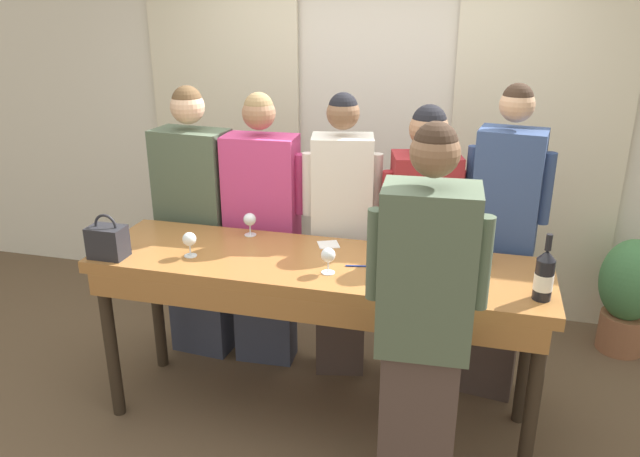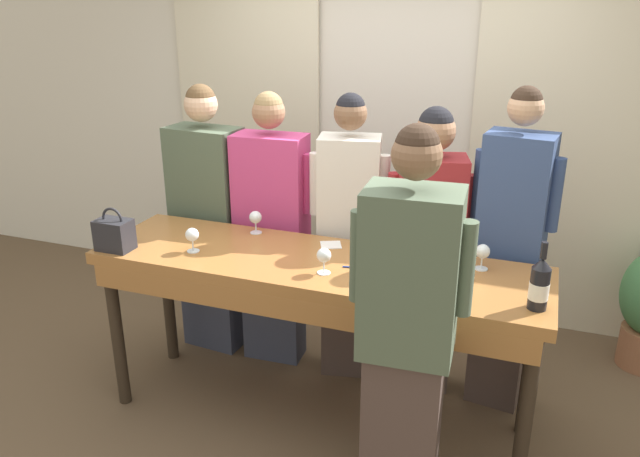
{
  "view_description": "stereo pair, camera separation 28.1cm",
  "coord_description": "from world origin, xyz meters",
  "px_view_note": "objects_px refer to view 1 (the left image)",
  "views": [
    {
      "loc": [
        0.77,
        -2.84,
        2.25
      ],
      "look_at": [
        0.0,
        0.07,
        1.12
      ],
      "focal_mm": 35.0,
      "sensor_mm": 36.0,
      "label": 1
    },
    {
      "loc": [
        1.03,
        -2.75,
        2.25
      ],
      "look_at": [
        0.0,
        0.07,
        1.12
      ],
      "focal_mm": 35.0,
      "sensor_mm": 36.0,
      "label": 2
    }
  ],
  "objects_px": {
    "guest_navy_coat": "(502,245)",
    "wine_bottle": "(544,276)",
    "guest_cream_sweater": "(341,237)",
    "host_pouring": "(423,336)",
    "tasting_bar": "(316,280)",
    "wine_glass_center_right": "(422,236)",
    "wine_glass_front_mid": "(414,258)",
    "potted_plant": "(629,292)",
    "wine_glass_center_mid": "(250,220)",
    "wine_glass_back_left": "(481,246)",
    "wine_glass_back_mid": "(328,256)",
    "guest_olive_jacket": "(196,224)",
    "wine_glass_front_left": "(382,256)",
    "handbag": "(108,241)",
    "guest_striped_shirt": "(422,247)",
    "wine_glass_front_right": "(432,245)",
    "guest_pink_top": "(263,232)",
    "wine_glass_center_left": "(189,240)"
  },
  "relations": [
    {
      "from": "guest_navy_coat",
      "to": "wine_bottle",
      "type": "bearing_deg",
      "value": -76.55
    },
    {
      "from": "guest_cream_sweater",
      "to": "host_pouring",
      "type": "xyz_separation_m",
      "value": [
        0.59,
        -1.08,
        0.03
      ]
    },
    {
      "from": "tasting_bar",
      "to": "guest_navy_coat",
      "type": "xyz_separation_m",
      "value": [
        0.93,
        0.54,
        0.08
      ]
    },
    {
      "from": "wine_glass_center_right",
      "to": "guest_navy_coat",
      "type": "xyz_separation_m",
      "value": [
        0.42,
        0.28,
        -0.12
      ]
    },
    {
      "from": "wine_bottle",
      "to": "wine_glass_front_mid",
      "type": "distance_m",
      "value": 0.6
    },
    {
      "from": "potted_plant",
      "to": "wine_glass_center_right",
      "type": "bearing_deg",
      "value": -142.85
    },
    {
      "from": "wine_glass_center_mid",
      "to": "wine_glass_back_left",
      "type": "xyz_separation_m",
      "value": [
        1.27,
        -0.07,
        0.0
      ]
    },
    {
      "from": "wine_bottle",
      "to": "wine_glass_back_mid",
      "type": "distance_m",
      "value": 0.99
    },
    {
      "from": "guest_olive_jacket",
      "to": "guest_cream_sweater",
      "type": "bearing_deg",
      "value": 0.0
    },
    {
      "from": "wine_glass_front_mid",
      "to": "wine_glass_center_right",
      "type": "distance_m",
      "value": 0.29
    },
    {
      "from": "wine_glass_front_left",
      "to": "potted_plant",
      "type": "relative_size",
      "value": 0.17
    },
    {
      "from": "handbag",
      "to": "potted_plant",
      "type": "distance_m",
      "value": 3.25
    },
    {
      "from": "potted_plant",
      "to": "guest_cream_sweater",
      "type": "bearing_deg",
      "value": -158.76
    },
    {
      "from": "wine_glass_front_left",
      "to": "wine_glass_center_right",
      "type": "bearing_deg",
      "value": 63.06
    },
    {
      "from": "guest_cream_sweater",
      "to": "guest_striped_shirt",
      "type": "xyz_separation_m",
      "value": [
        0.47,
        -0.0,
        -0.02
      ]
    },
    {
      "from": "wine_glass_front_right",
      "to": "guest_pink_top",
      "type": "bearing_deg",
      "value": 159.82
    },
    {
      "from": "wine_glass_front_mid",
      "to": "guest_olive_jacket",
      "type": "relative_size",
      "value": 0.07
    },
    {
      "from": "guest_navy_coat",
      "to": "wine_glass_front_left",
      "type": "bearing_deg",
      "value": -134.25
    },
    {
      "from": "wine_glass_center_right",
      "to": "potted_plant",
      "type": "xyz_separation_m",
      "value": [
        1.28,
        0.97,
        -0.63
      ]
    },
    {
      "from": "guest_striped_shirt",
      "to": "host_pouring",
      "type": "relative_size",
      "value": 0.94
    },
    {
      "from": "handbag",
      "to": "wine_glass_back_left",
      "type": "bearing_deg",
      "value": 12.46
    },
    {
      "from": "wine_glass_center_right",
      "to": "wine_glass_center_left",
      "type": "bearing_deg",
      "value": -162.92
    },
    {
      "from": "guest_striped_shirt",
      "to": "host_pouring",
      "type": "height_order",
      "value": "host_pouring"
    },
    {
      "from": "wine_glass_front_mid",
      "to": "wine_glass_center_right",
      "type": "relative_size",
      "value": 1.0
    },
    {
      "from": "wine_glass_center_left",
      "to": "tasting_bar",
      "type": "bearing_deg",
      "value": 8.26
    },
    {
      "from": "guest_navy_coat",
      "to": "potted_plant",
      "type": "xyz_separation_m",
      "value": [
        0.86,
        0.69,
        -0.51
      ]
    },
    {
      "from": "tasting_bar",
      "to": "wine_bottle",
      "type": "height_order",
      "value": "wine_bottle"
    },
    {
      "from": "wine_glass_center_left",
      "to": "guest_cream_sweater",
      "type": "relative_size",
      "value": 0.08
    },
    {
      "from": "guest_navy_coat",
      "to": "wine_glass_center_mid",
      "type": "bearing_deg",
      "value": -168.86
    },
    {
      "from": "wine_glass_center_left",
      "to": "guest_cream_sweater",
      "type": "bearing_deg",
      "value": 43.68
    },
    {
      "from": "wine_glass_center_left",
      "to": "wine_glass_back_mid",
      "type": "distance_m",
      "value": 0.75
    },
    {
      "from": "handbag",
      "to": "host_pouring",
      "type": "xyz_separation_m",
      "value": [
        1.66,
        -0.32,
        -0.13
      ]
    },
    {
      "from": "wine_glass_front_mid",
      "to": "potted_plant",
      "type": "relative_size",
      "value": 0.17
    },
    {
      "from": "wine_glass_front_mid",
      "to": "guest_olive_jacket",
      "type": "bearing_deg",
      "value": 158.31
    },
    {
      "from": "wine_glass_front_left",
      "to": "guest_navy_coat",
      "type": "bearing_deg",
      "value": 45.75
    },
    {
      "from": "guest_striped_shirt",
      "to": "tasting_bar",
      "type": "bearing_deg",
      "value": -131.99
    },
    {
      "from": "wine_glass_front_right",
      "to": "wine_glass_back_mid",
      "type": "xyz_separation_m",
      "value": [
        -0.48,
        -0.27,
        0.0
      ]
    },
    {
      "from": "wine_bottle",
      "to": "guest_pink_top",
      "type": "height_order",
      "value": "guest_pink_top"
    },
    {
      "from": "wine_glass_front_right",
      "to": "guest_navy_coat",
      "type": "bearing_deg",
      "value": 47.7
    },
    {
      "from": "host_pouring",
      "to": "guest_olive_jacket",
      "type": "bearing_deg",
      "value": 144.85
    },
    {
      "from": "handbag",
      "to": "guest_striped_shirt",
      "type": "distance_m",
      "value": 1.72
    },
    {
      "from": "tasting_bar",
      "to": "wine_glass_center_right",
      "type": "height_order",
      "value": "wine_glass_center_right"
    },
    {
      "from": "wine_glass_center_mid",
      "to": "host_pouring",
      "type": "xyz_separation_m",
      "value": [
        1.06,
        -0.8,
        -0.13
      ]
    },
    {
      "from": "wine_glass_center_mid",
      "to": "guest_striped_shirt",
      "type": "distance_m",
      "value": 1.0
    },
    {
      "from": "wine_bottle",
      "to": "wine_glass_back_mid",
      "type": "relative_size",
      "value": 2.37
    },
    {
      "from": "guest_striped_shirt",
      "to": "guest_navy_coat",
      "type": "bearing_deg",
      "value": 0.0
    },
    {
      "from": "wine_bottle",
      "to": "wine_glass_back_left",
      "type": "bearing_deg",
      "value": 128.96
    },
    {
      "from": "guest_pink_top",
      "to": "guest_striped_shirt",
      "type": "distance_m",
      "value": 0.97
    },
    {
      "from": "handbag",
      "to": "wine_glass_center_left",
      "type": "height_order",
      "value": "handbag"
    },
    {
      "from": "wine_glass_front_right",
      "to": "guest_pink_top",
      "type": "height_order",
      "value": "guest_pink_top"
    }
  ]
}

